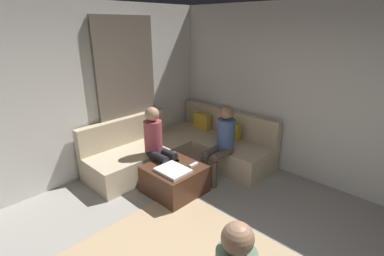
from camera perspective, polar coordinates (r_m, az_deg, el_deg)
name	(u,v)px	position (r m, az deg, el deg)	size (l,w,h in m)	color
wall_back	(338,100)	(4.56, 27.27, 5.07)	(6.00, 0.12, 2.70)	silver
wall_left	(44,101)	(4.50, -27.57, 4.82)	(0.12, 6.00, 2.70)	silver
curtain_panel	(127,94)	(4.98, -12.85, 6.74)	(0.06, 1.10, 2.50)	#726659
sectional_couch	(183,148)	(5.07, -1.72, -4.12)	(2.10, 2.55, 0.87)	#C6B593
ottoman	(175,179)	(4.27, -3.49, -10.18)	(0.76, 0.76, 0.42)	#4C2D1E
folded_blanket	(173,170)	(4.02, -3.85, -8.48)	(0.44, 0.36, 0.04)	white
coffee_mug	(173,155)	(4.40, -3.78, -5.42)	(0.08, 0.08, 0.10)	#334C72
game_remote	(194,164)	(4.18, 0.37, -7.35)	(0.05, 0.15, 0.02)	white
person_on_couch_back	(222,140)	(4.46, 6.04, -2.46)	(0.30, 0.60, 1.20)	brown
person_on_couch_side	(157,142)	(4.39, -6.98, -2.88)	(0.60, 0.30, 1.20)	black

